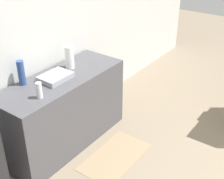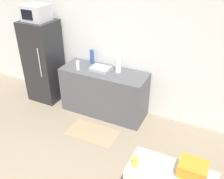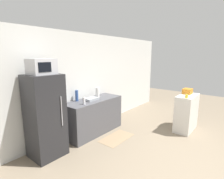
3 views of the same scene
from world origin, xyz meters
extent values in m
plane|color=#7F705B|center=(0.00, 0.00, 0.00)|extent=(14.00, 14.00, 0.00)
cube|color=silver|center=(0.00, 2.95, 1.30)|extent=(8.00, 0.06, 2.60)
cube|color=#232326|center=(-1.20, 2.56, 0.84)|extent=(0.64, 0.58, 1.68)
cylinder|color=#B7B7BC|center=(-1.02, 2.26, 0.97)|extent=(0.02, 0.02, 0.59)
cube|color=#BCBCC1|center=(-1.20, 2.56, 1.83)|extent=(0.45, 0.39, 0.29)
cube|color=black|center=(-1.24, 2.36, 1.83)|extent=(0.25, 0.01, 0.18)
cube|color=#4C4C51|center=(0.18, 2.59, 0.45)|extent=(1.64, 0.61, 0.90)
cube|color=#9EA3A8|center=(0.11, 2.60, 0.93)|extent=(0.35, 0.26, 0.06)
cylinder|color=#2D4C8C|center=(-0.19, 2.81, 1.04)|extent=(0.08, 0.08, 0.28)
cylinder|color=silver|center=(-0.28, 2.44, 0.99)|extent=(0.06, 0.06, 0.17)
cube|color=silver|center=(1.90, 0.74, 0.49)|extent=(0.87, 0.40, 0.98)
cube|color=orange|center=(2.08, 0.81, 1.05)|extent=(0.27, 0.22, 0.14)
cylinder|color=yellow|center=(1.53, 0.67, 1.03)|extent=(0.07, 0.07, 0.10)
cylinder|color=white|center=(0.43, 2.68, 1.04)|extent=(0.11, 0.11, 0.27)
cube|color=#937A5B|center=(0.29, 1.91, 0.00)|extent=(0.90, 0.49, 0.01)
camera|label=1|loc=(-2.04, 0.26, 2.50)|focal=50.00mm
camera|label=2|loc=(2.11, -1.06, 2.94)|focal=40.00mm
camera|label=3|loc=(-2.93, -0.55, 2.04)|focal=28.00mm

